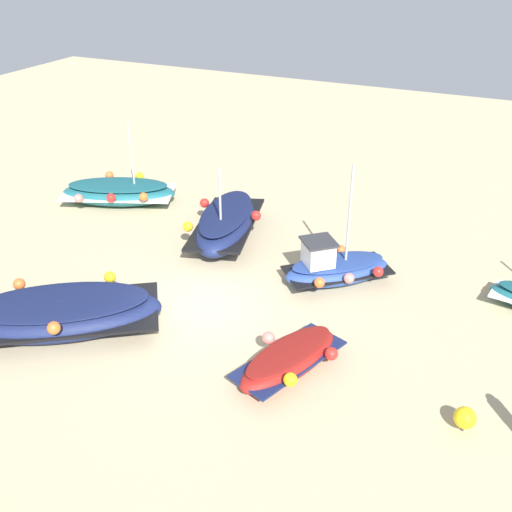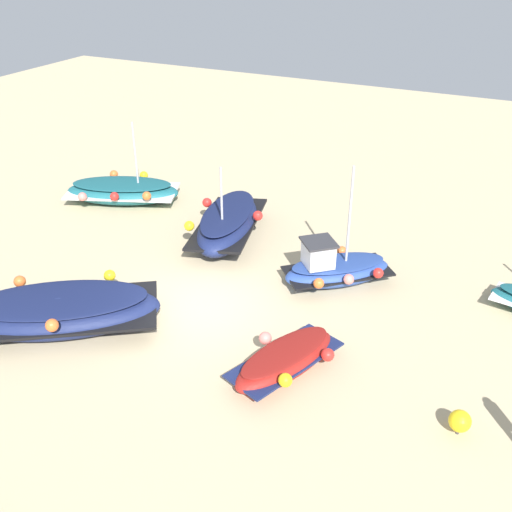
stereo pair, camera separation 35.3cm
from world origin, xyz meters
name	(u,v)px [view 2 (the right image)]	position (x,y,z in m)	size (l,w,h in m)	color
ground_plane	(199,306)	(0.00, 0.00, 0.00)	(59.06, 59.06, 0.00)	#C6B289
fishing_boat_0	(61,311)	(2.87, 2.60, 0.55)	(5.76, 4.87, 1.17)	navy
fishing_boat_1	(123,191)	(6.77, -5.29, 0.47)	(4.99, 3.52, 3.36)	#1E6670
fishing_boat_2	(336,269)	(-3.19, -3.07, 0.51)	(3.52, 3.37, 3.89)	#2D4C9E
fishing_boat_3	(286,359)	(-3.51, 1.58, 0.38)	(2.27, 3.48, 0.82)	maroon
fishing_boat_4	(228,223)	(1.30, -4.26, 0.63)	(3.00, 4.94, 3.07)	navy
mooring_buoy_0	(460,421)	(-7.82, 1.83, 0.37)	(0.50, 0.50, 0.62)	#3F3F42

